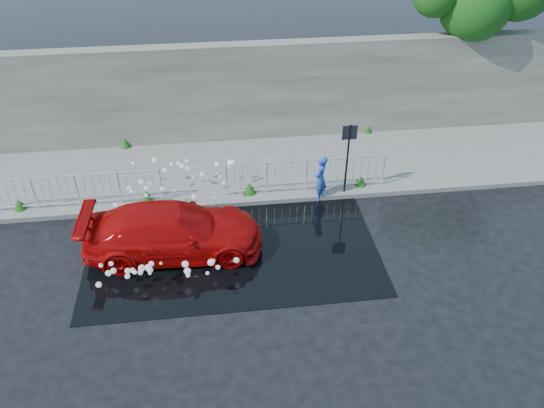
% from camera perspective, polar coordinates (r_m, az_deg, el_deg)
% --- Properties ---
extents(ground, '(90.00, 90.00, 0.00)m').
position_cam_1_polar(ground, '(14.23, -6.04, -7.29)').
color(ground, black).
rests_on(ground, ground).
extents(pavement, '(30.00, 4.00, 0.15)m').
position_cam_1_polar(pavement, '(18.19, -6.64, 3.60)').
color(pavement, slate).
rests_on(pavement, ground).
extents(curb, '(30.00, 0.25, 0.16)m').
position_cam_1_polar(curb, '(16.52, -6.45, -0.03)').
color(curb, slate).
rests_on(curb, ground).
extents(retaining_wall, '(30.00, 0.60, 3.50)m').
position_cam_1_polar(retaining_wall, '(19.29, -7.21, 11.65)').
color(retaining_wall, '#545146').
rests_on(retaining_wall, pavement).
extents(puddle, '(8.00, 5.00, 0.01)m').
position_cam_1_polar(puddle, '(14.98, -4.27, -4.55)').
color(puddle, black).
rests_on(puddle, ground).
extents(sign_post, '(0.45, 0.06, 2.50)m').
position_cam_1_polar(sign_post, '(16.21, 8.21, 5.97)').
color(sign_post, black).
rests_on(sign_post, ground).
extents(railing_left, '(5.05, 0.05, 1.10)m').
position_cam_1_polar(railing_left, '(16.97, -20.24, 1.49)').
color(railing_left, silver).
rests_on(railing_left, pavement).
extents(railing_right, '(5.05, 0.05, 1.10)m').
position_cam_1_polar(railing_right, '(16.68, 3.72, 3.23)').
color(railing_right, silver).
rests_on(railing_right, pavement).
extents(weeds, '(12.17, 3.93, 0.37)m').
position_cam_1_polar(weeds, '(17.57, -7.38, 3.24)').
color(weeds, '#1C4412').
rests_on(weeds, pavement).
extents(water_spray, '(3.69, 5.64, 1.13)m').
position_cam_1_polar(water_spray, '(15.00, -11.26, -1.63)').
color(water_spray, white).
rests_on(water_spray, ground).
extents(red_car, '(4.87, 2.11, 1.40)m').
position_cam_1_polar(red_car, '(14.60, -10.56, -2.87)').
color(red_car, '#B70707').
rests_on(red_car, ground).
extents(person, '(0.59, 0.67, 1.53)m').
position_cam_1_polar(person, '(16.44, 5.24, 2.75)').
color(person, '#244DB7').
rests_on(person, ground).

